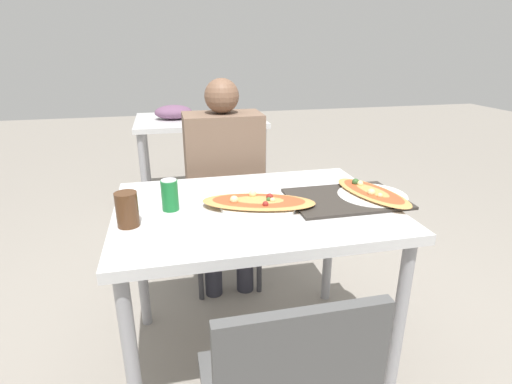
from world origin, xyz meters
The scene contains 10 objects.
ground_plane centered at (0.00, 0.00, 0.00)m, with size 14.00×14.00×0.00m, color gray.
dining_table centered at (0.00, 0.00, 0.68)m, with size 1.11×0.81×0.76m.
chair_far_seated centered at (-0.03, 0.73, 0.51)m, with size 0.40×0.40×0.89m.
person_seated centered at (-0.03, 0.62, 0.72)m, with size 0.42×0.28×1.22m.
pizza_main centered at (0.01, -0.03, 0.78)m, with size 0.49×0.31×0.06m.
soda_can centered at (-0.33, 0.03, 0.83)m, with size 0.07×0.07×0.12m.
drink_glass centered at (-0.48, -0.09, 0.83)m, with size 0.08×0.08×0.13m.
serving_tray centered at (0.39, -0.03, 0.77)m, with size 0.47×0.33×0.01m.
pizza_second centered at (0.51, -0.03, 0.78)m, with size 0.29×0.44×0.06m.
background_table centered at (-0.07, 2.08, 0.70)m, with size 1.10×0.80×0.88m.
Camera 1 is at (-0.33, -1.47, 1.38)m, focal length 28.00 mm.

